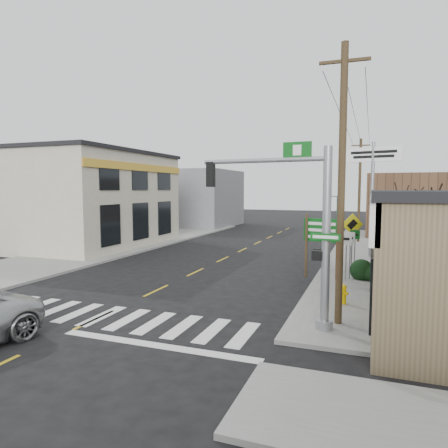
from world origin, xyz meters
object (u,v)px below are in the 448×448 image
(guide_sign, at_px, (322,237))
(lamp_post, at_px, (328,216))
(traffic_signal_pole, at_px, (304,218))
(fire_hydrant, at_px, (343,293))
(utility_pole_near, at_px, (342,183))
(bare_tree, at_px, (418,192))
(utility_pole_far, at_px, (359,189))
(dance_center_sign, at_px, (373,171))

(guide_sign, relative_size, lamp_post, 0.64)
(traffic_signal_pole, bearing_deg, fire_hydrant, 74.63)
(utility_pole_near, bearing_deg, lamp_post, 97.17)
(fire_hydrant, xyz_separation_m, lamp_post, (-1.20, 6.16, 2.37))
(lamp_post, relative_size, bare_tree, 0.92)
(guide_sign, distance_m, fire_hydrant, 4.41)
(bare_tree, bearing_deg, fire_hydrant, -140.18)
(traffic_signal_pole, height_order, utility_pole_far, utility_pole_far)
(utility_pole_far, bearing_deg, lamp_post, -96.02)
(traffic_signal_pole, xyz_separation_m, lamp_post, (-0.18, 9.06, -0.55))
(lamp_post, xyz_separation_m, dance_center_sign, (2.07, 5.00, 2.48))
(dance_center_sign, distance_m, bare_tree, 9.29)
(guide_sign, bearing_deg, utility_pole_far, 97.62)
(utility_pole_far, bearing_deg, fire_hydrant, -90.48)
(fire_hydrant, distance_m, bare_tree, 4.90)
(dance_center_sign, bearing_deg, lamp_post, -100.62)
(traffic_signal_pole, height_order, utility_pole_near, utility_pole_near)
(lamp_post, xyz_separation_m, bare_tree, (3.71, -4.07, 1.28))
(fire_hydrant, relative_size, dance_center_sign, 0.10)
(dance_center_sign, relative_size, bare_tree, 1.36)
(fire_hydrant, height_order, utility_pole_near, utility_pole_near)
(bare_tree, bearing_deg, lamp_post, 132.32)
(fire_hydrant, xyz_separation_m, utility_pole_far, (-0.06, 18.32, 3.74))
(bare_tree, distance_m, utility_pole_near, 4.99)
(lamp_post, height_order, dance_center_sign, dance_center_sign)
(traffic_signal_pole, xyz_separation_m, utility_pole_far, (0.96, 21.22, 0.82))
(guide_sign, distance_m, dance_center_sign, 8.22)
(guide_sign, relative_size, fire_hydrant, 4.23)
(utility_pole_far, bearing_deg, guide_sign, -95.43)
(dance_center_sign, xyz_separation_m, bare_tree, (1.64, -9.07, -1.20))
(guide_sign, height_order, dance_center_sign, dance_center_sign)
(utility_pole_near, xyz_separation_m, utility_pole_far, (-0.04, 20.53, -0.20))
(utility_pole_near, bearing_deg, utility_pole_far, 89.24)
(traffic_signal_pole, relative_size, utility_pole_near, 0.66)
(lamp_post, relative_size, utility_pole_near, 0.56)
(guide_sign, bearing_deg, bare_tree, -13.68)
(dance_center_sign, height_order, bare_tree, dance_center_sign)
(traffic_signal_pole, xyz_separation_m, dance_center_sign, (1.88, 14.06, 1.93))
(lamp_post, distance_m, dance_center_sign, 5.95)
(dance_center_sign, height_order, utility_pole_far, utility_pole_far)
(traffic_signal_pole, distance_m, guide_sign, 6.97)
(bare_tree, bearing_deg, traffic_signal_pole, -125.25)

